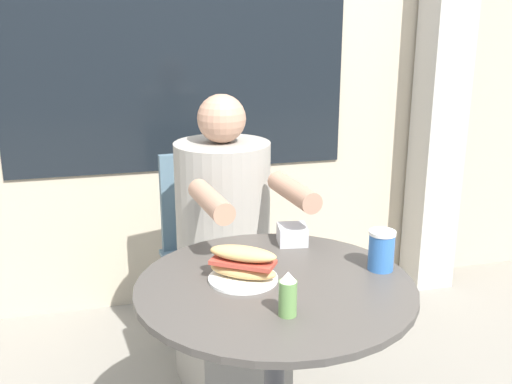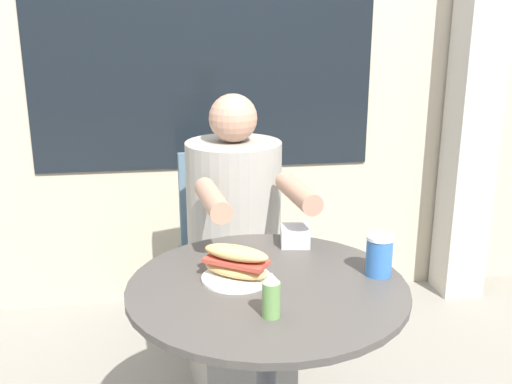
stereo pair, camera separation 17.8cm
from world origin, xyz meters
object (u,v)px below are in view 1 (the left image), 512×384
Objects in this scene: sandwich_on_plate at (243,265)px; diner_chair at (207,236)px; cafe_table at (275,344)px; drink_cup at (381,250)px; seated_diner at (227,272)px; condiment_bottle at (288,294)px.

diner_chair is at bearing 86.99° from sandwich_on_plate.
diner_chair is 4.37× the size of sandwich_on_plate.
drink_cup is at bearing 2.80° from cafe_table.
cafe_table is 0.58m from seated_diner.
seated_diner is 9.98× the size of condiment_bottle.
sandwich_on_plate is (-0.05, -0.88, 0.24)m from diner_chair.
seated_diner is (-0.02, 0.57, -0.03)m from cafe_table.
condiment_bottle reaches higher than sandwich_on_plate.
drink_cup is (0.40, -0.03, 0.02)m from sandwich_on_plate.
sandwich_on_plate is (-0.08, 0.04, 0.23)m from cafe_table.
drink_cup is at bearing 114.72° from seated_diner.
sandwich_on_plate is 0.23m from condiment_bottle.
diner_chair is 1.13m from condiment_bottle.
diner_chair is 0.91m from sandwich_on_plate.
cafe_table is 0.25m from sandwich_on_plate.
seated_diner is 9.89× the size of drink_cup.
drink_cup reaches higher than condiment_bottle.
diner_chair is 7.40× the size of drink_cup.
diner_chair reaches higher than drink_cup.
seated_diner is 0.59m from sandwich_on_plate.
sandwich_on_plate is at bearing 104.99° from condiment_bottle.
seated_diner is (0.01, -0.35, -0.02)m from diner_chair.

